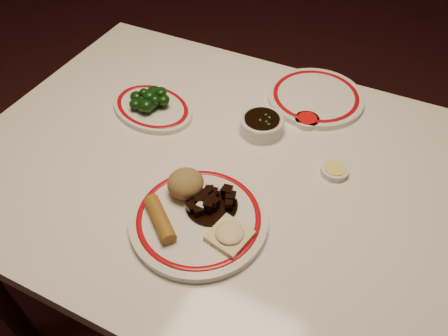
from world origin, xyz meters
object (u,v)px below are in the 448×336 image
at_px(dining_table, 219,187).
at_px(broccoli_pile, 151,99).
at_px(spring_roll, 160,219).
at_px(main_plate, 199,219).
at_px(broccoli_plate, 152,107).
at_px(soy_bowl, 262,125).
at_px(stirfry_heap, 210,201).
at_px(rice_mound, 186,183).
at_px(fried_wonton, 230,234).

bearing_deg(dining_table, broccoli_pile, 159.24).
relative_size(spring_roll, broccoli_pile, 1.07).
distance_m(main_plate, broccoli_plate, 0.39).
bearing_deg(dining_table, soy_bowl, 71.33).
bearing_deg(dining_table, broccoli_plate, 158.60).
height_order(spring_roll, stirfry_heap, stirfry_heap).
bearing_deg(soy_bowl, main_plate, -91.34).
xyz_separation_m(spring_roll, soy_bowl, (0.07, 0.37, -0.01)).
bearing_deg(broccoli_pile, main_plate, -43.22).
xyz_separation_m(dining_table, broccoli_plate, (-0.24, 0.10, 0.10)).
bearing_deg(spring_roll, rice_mound, 35.30).
relative_size(stirfry_heap, broccoli_plate, 0.41).
xyz_separation_m(dining_table, spring_roll, (-0.02, -0.22, 0.13)).
distance_m(spring_roll, soy_bowl, 0.38).
bearing_deg(stirfry_heap, spring_roll, -128.10).
bearing_deg(broccoli_pile, soy_bowl, 10.37).
relative_size(fried_wonton, broccoli_plate, 0.32).
xyz_separation_m(main_plate, broccoli_plate, (-0.29, 0.27, -0.00)).
distance_m(stirfry_heap, soy_bowl, 0.28).
bearing_deg(main_plate, broccoli_plate, 136.52).
height_order(rice_mound, broccoli_plate, rice_mound).
xyz_separation_m(rice_mound, stirfry_heap, (0.06, -0.01, -0.02)).
xyz_separation_m(stirfry_heap, soy_bowl, (0.00, 0.28, -0.01)).
bearing_deg(spring_roll, stirfry_heap, 0.88).
distance_m(fried_wonton, broccoli_plate, 0.47).
distance_m(fried_wonton, broccoli_pile, 0.46).
xyz_separation_m(stirfry_heap, broccoli_plate, (-0.29, 0.23, -0.02)).
bearing_deg(dining_table, spring_roll, -95.03).
bearing_deg(stirfry_heap, fried_wonton, -37.39).
xyz_separation_m(rice_mound, broccoli_plate, (-0.23, 0.22, -0.04)).
height_order(spring_roll, broccoli_pile, broccoli_pile).
distance_m(dining_table, main_plate, 0.21).
distance_m(fried_wonton, stirfry_heap, 0.09).
distance_m(broccoli_plate, broccoli_pile, 0.03).
bearing_deg(fried_wonton, dining_table, 122.03).
distance_m(dining_table, rice_mound, 0.19).
xyz_separation_m(spring_roll, broccoli_plate, (-0.22, 0.32, -0.02)).
relative_size(main_plate, broccoli_pile, 3.17).
bearing_deg(rice_mound, broccoli_plate, 135.75).
xyz_separation_m(stirfry_heap, broccoli_pile, (-0.29, 0.23, 0.01)).
xyz_separation_m(spring_roll, fried_wonton, (0.14, 0.03, -0.01)).
bearing_deg(broccoli_pile, broccoli_plate, 106.96).
height_order(stirfry_heap, broccoli_plate, stirfry_heap).
distance_m(main_plate, spring_roll, 0.08).
bearing_deg(fried_wonton, rice_mound, 154.23).
bearing_deg(spring_roll, broccoli_plate, 74.00).
bearing_deg(stirfry_heap, broccoli_pile, 141.66).
bearing_deg(fried_wonton, main_plate, 166.78).
height_order(broccoli_pile, soy_bowl, broccoli_pile).
relative_size(broccoli_plate, soy_bowl, 2.50).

